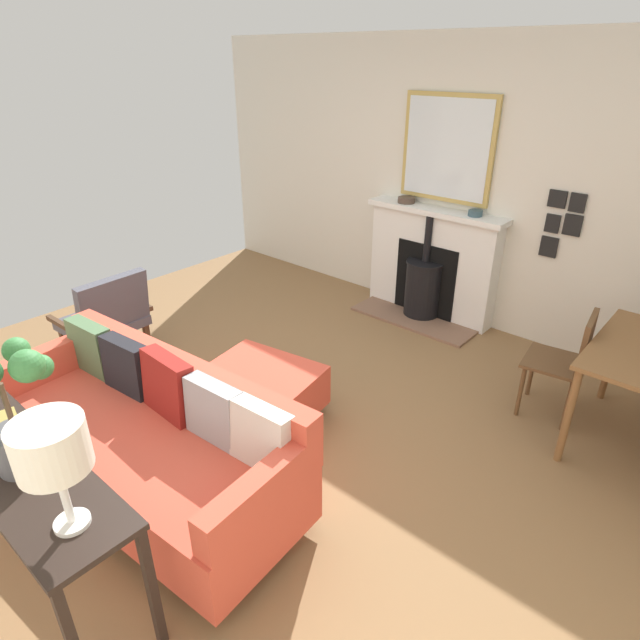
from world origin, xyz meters
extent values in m
cube|color=olive|center=(0.00, 0.00, 0.00)|extent=(5.24, 5.95, 0.01)
cube|color=beige|center=(-2.62, 0.00, 1.30)|extent=(0.12, 5.95, 2.61)
cube|color=brown|center=(-2.16, -0.02, 0.01)|extent=(0.39, 1.26, 0.03)
cube|color=white|center=(-2.46, -0.02, 0.52)|extent=(0.20, 1.33, 1.05)
cube|color=black|center=(-2.38, -0.02, 0.39)|extent=(0.06, 0.66, 0.73)
cylinder|color=black|center=(-2.34, -0.02, 0.30)|extent=(0.36, 0.36, 0.55)
cylinder|color=black|center=(-2.34, -0.02, 0.59)|extent=(0.38, 0.38, 0.02)
cylinder|color=black|center=(-2.34, -0.02, 0.82)|extent=(0.07, 0.07, 0.45)
cube|color=white|center=(-2.43, -0.02, 1.07)|extent=(0.25, 1.41, 0.05)
cube|color=tan|center=(-2.54, -0.02, 1.64)|extent=(0.04, 0.91, 0.96)
cube|color=silver|center=(-2.52, -0.02, 1.64)|extent=(0.01, 0.83, 0.88)
cylinder|color=#47382D|center=(-2.44, -0.36, 1.13)|extent=(0.17, 0.17, 0.05)
torus|color=#47382D|center=(-2.44, -0.36, 1.15)|extent=(0.17, 0.17, 0.01)
cylinder|color=#334C56|center=(-2.44, 0.37, 1.12)|extent=(0.13, 0.13, 0.05)
torus|color=#334C56|center=(-2.44, 0.37, 1.15)|extent=(0.13, 0.13, 0.01)
cylinder|color=#B2B2B7|center=(1.28, -0.83, 0.05)|extent=(0.04, 0.04, 0.10)
cylinder|color=#B2B2B7|center=(1.14, 0.91, 0.05)|extent=(0.04, 0.04, 0.10)
cylinder|color=#B2B2B7|center=(0.63, -0.88, 0.05)|extent=(0.04, 0.04, 0.10)
cylinder|color=#B2B2B7|center=(0.49, 0.86, 0.05)|extent=(0.04, 0.04, 0.10)
cube|color=#D14C38|center=(0.89, 0.01, 0.28)|extent=(0.97, 2.12, 0.36)
cube|color=#D14C38|center=(0.54, -0.01, 0.63)|extent=(0.30, 2.06, 0.34)
cube|color=#D14C38|center=(0.96, -0.95, 0.57)|extent=(0.77, 0.18, 0.21)
cube|color=#D14C38|center=(0.81, 0.98, 0.57)|extent=(0.77, 0.18, 0.21)
cube|color=#4C6B47|center=(0.71, -0.79, 0.63)|extent=(0.14, 0.38, 0.38)
cube|color=black|center=(0.68, -0.41, 0.63)|extent=(0.16, 0.38, 0.37)
cube|color=maroon|center=(0.64, 0.00, 0.64)|extent=(0.15, 0.40, 0.40)
cube|color=#99999E|center=(0.61, 0.39, 0.62)|extent=(0.15, 0.37, 0.37)
cube|color=beige|center=(0.58, 0.74, 0.62)|extent=(0.16, 0.37, 0.37)
cylinder|color=#B2B2B7|center=(0.12, -0.28, 0.04)|extent=(0.04, 0.04, 0.09)
cylinder|color=#B2B2B7|center=(0.02, 0.34, 0.04)|extent=(0.04, 0.04, 0.09)
cylinder|color=#B2B2B7|center=(-0.30, -0.35, 0.04)|extent=(0.04, 0.04, 0.09)
cylinder|color=#B2B2B7|center=(-0.41, 0.26, 0.04)|extent=(0.04, 0.04, 0.09)
cube|color=#D14C38|center=(-0.14, -0.01, 0.25)|extent=(0.66, 0.86, 0.31)
cube|color=#4C3321|center=(-0.04, -1.90, 0.17)|extent=(0.05, 0.05, 0.33)
cube|color=#4C3321|center=(0.47, -1.89, 0.17)|extent=(0.05, 0.05, 0.33)
cube|color=#4C3321|center=(-0.05, -1.43, 0.17)|extent=(0.05, 0.05, 0.33)
cube|color=#4C3321|center=(0.46, -1.41, 0.17)|extent=(0.05, 0.05, 0.33)
cube|color=#4C4C56|center=(0.21, -1.66, 0.35)|extent=(0.62, 0.58, 0.08)
cube|color=#4C4C56|center=(0.20, -1.41, 0.61)|extent=(0.60, 0.15, 0.44)
cube|color=#4C3321|center=(-0.11, -1.67, 0.44)|extent=(0.06, 0.53, 0.04)
cube|color=#4C3321|center=(0.53, -1.65, 0.44)|extent=(0.06, 0.53, 0.04)
cube|color=black|center=(1.37, 0.88, 0.36)|extent=(0.04, 0.04, 0.71)
cube|color=black|center=(1.54, 0.01, 0.73)|extent=(0.40, 1.79, 0.03)
cylinder|color=white|center=(1.54, 0.68, 0.75)|extent=(0.14, 0.14, 0.02)
cylinder|color=white|center=(1.54, 0.68, 0.90)|extent=(0.03, 0.03, 0.27)
cylinder|color=white|center=(1.54, 0.68, 1.13)|extent=(0.27, 0.27, 0.20)
cylinder|color=#4C4C51|center=(1.52, 0.20, 0.84)|extent=(0.22, 0.22, 0.20)
cylinder|color=brown|center=(1.52, 0.20, 1.06)|extent=(0.02, 0.02, 0.24)
sphere|color=#387A3D|center=(1.45, 0.36, 1.30)|extent=(0.14, 0.14, 0.14)
sphere|color=#387A3D|center=(1.34, 0.17, 1.17)|extent=(0.11, 0.11, 0.11)
sphere|color=#387A3D|center=(1.38, 0.05, 1.23)|extent=(0.12, 0.12, 0.12)
cylinder|color=brown|center=(-2.01, 1.81, 0.35)|extent=(0.05, 0.05, 0.71)
cylinder|color=brown|center=(-1.06, 1.81, 0.35)|extent=(0.05, 0.05, 0.71)
cylinder|color=brown|center=(-1.67, 1.36, 0.21)|extent=(0.04, 0.04, 0.43)
cylinder|color=brown|center=(-1.35, 1.40, 0.21)|extent=(0.04, 0.04, 0.43)
cylinder|color=brown|center=(-1.71, 1.67, 0.21)|extent=(0.04, 0.04, 0.43)
cylinder|color=brown|center=(-1.40, 1.72, 0.21)|extent=(0.04, 0.04, 0.43)
cube|color=brown|center=(-1.53, 1.54, 0.43)|extent=(0.45, 0.45, 0.02)
cube|color=brown|center=(-1.56, 1.71, 0.64)|extent=(0.36, 0.08, 0.39)
cube|color=black|center=(-2.55, 1.03, 1.34)|extent=(0.02, 0.14, 0.14)
cube|color=black|center=(-2.55, 1.19, 1.33)|extent=(0.02, 0.12, 0.15)
cube|color=black|center=(-2.55, 1.02, 1.13)|extent=(0.02, 0.12, 0.15)
cube|color=black|center=(-2.55, 1.19, 1.15)|extent=(0.02, 0.14, 0.17)
cube|color=black|center=(-2.55, 1.03, 0.93)|extent=(0.02, 0.14, 0.17)
camera|label=1|loc=(2.03, 2.42, 2.41)|focal=29.76mm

